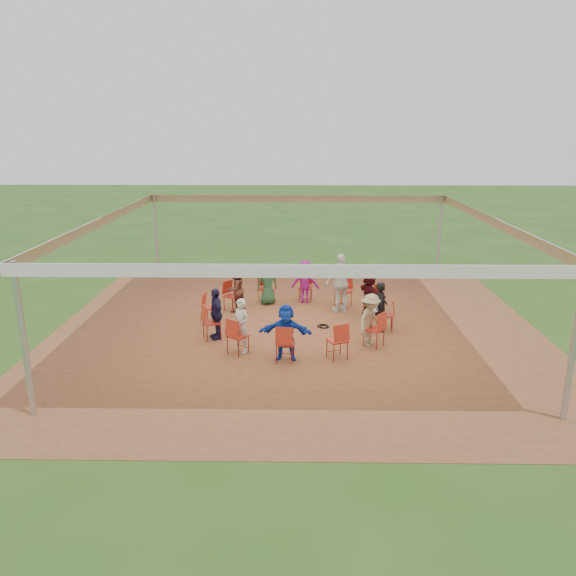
{
  "coord_description": "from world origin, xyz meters",
  "views": [
    {
      "loc": [
        -0.0,
        -14.52,
        5.25
      ],
      "look_at": [
        -0.25,
        0.3,
        1.02
      ],
      "focal_mm": 35.0,
      "sensor_mm": 36.0,
      "label": 1
    }
  ],
  "objects_px": {
    "chair_0": "(385,315)",
    "person_seated_0": "(381,307)",
    "chair_3": "(305,288)",
    "person_seated_4": "(235,289)",
    "chair_4": "(266,289)",
    "standing_person": "(341,283)",
    "chair_7": "(212,322)",
    "chair_11": "(374,330)",
    "person_seated_3": "(268,283)",
    "person_seated_5": "(216,314)",
    "laptop": "(375,308)",
    "chair_5": "(232,296)",
    "chair_2": "(343,292)",
    "person_seated_2": "(305,282)",
    "chair_9": "(285,343)",
    "cable_coil": "(323,326)",
    "person_seated_7": "(286,332)",
    "chair_1": "(373,301)",
    "person_seated_8": "(370,320)",
    "person_seated_6": "(241,326)",
    "chair_8": "(238,336)",
    "chair_10": "(337,341)",
    "chair_6": "(212,308)"
  },
  "relations": [
    {
      "from": "laptop",
      "to": "person_seated_0",
      "type": "bearing_deg",
      "value": -90.0
    },
    {
      "from": "chair_7",
      "to": "chair_11",
      "type": "bearing_deg",
      "value": 60.0
    },
    {
      "from": "chair_8",
      "to": "cable_coil",
      "type": "xyz_separation_m",
      "value": [
        2.15,
        1.9,
        -0.43
      ]
    },
    {
      "from": "chair_10",
      "to": "person_seated_7",
      "type": "distance_m",
      "value": 1.23
    },
    {
      "from": "chair_6",
      "to": "chair_9",
      "type": "distance_m",
      "value": 3.37
    },
    {
      "from": "chair_9",
      "to": "cable_coil",
      "type": "relative_size",
      "value": 2.32
    },
    {
      "from": "person_seated_2",
      "to": "standing_person",
      "type": "bearing_deg",
      "value": 146.16
    },
    {
      "from": "chair_11",
      "to": "standing_person",
      "type": "height_order",
      "value": "standing_person"
    },
    {
      "from": "person_seated_4",
      "to": "chair_5",
      "type": "bearing_deg",
      "value": -90.0
    },
    {
      "from": "person_seated_0",
      "to": "person_seated_2",
      "type": "relative_size",
      "value": 1.0
    },
    {
      "from": "chair_3",
      "to": "person_seated_2",
      "type": "bearing_deg",
      "value": 90.0
    },
    {
      "from": "cable_coil",
      "to": "laptop",
      "type": "xyz_separation_m",
      "value": [
        1.36,
        -0.22,
        0.61
      ]
    },
    {
      "from": "chair_3",
      "to": "person_seated_4",
      "type": "relative_size",
      "value": 0.67
    },
    {
      "from": "chair_5",
      "to": "person_seated_7",
      "type": "height_order",
      "value": "person_seated_7"
    },
    {
      "from": "chair_1",
      "to": "laptop",
      "type": "height_order",
      "value": "chair_1"
    },
    {
      "from": "person_seated_6",
      "to": "person_seated_7",
      "type": "relative_size",
      "value": 1.0
    },
    {
      "from": "chair_1",
      "to": "chair_9",
      "type": "xyz_separation_m",
      "value": [
        -2.45,
        -3.32,
        0.0
      ]
    },
    {
      "from": "chair_2",
      "to": "chair_9",
      "type": "relative_size",
      "value": 1.0
    },
    {
      "from": "person_seated_3",
      "to": "standing_person",
      "type": "height_order",
      "value": "standing_person"
    },
    {
      "from": "chair_4",
      "to": "person_seated_6",
      "type": "relative_size",
      "value": 0.67
    },
    {
      "from": "person_seated_0",
      "to": "person_seated_3",
      "type": "xyz_separation_m",
      "value": [
        -3.15,
        2.33,
        0.0
      ]
    },
    {
      "from": "chair_4",
      "to": "standing_person",
      "type": "height_order",
      "value": "standing_person"
    },
    {
      "from": "chair_3",
      "to": "person_seated_4",
      "type": "bearing_deg",
      "value": 32.56
    },
    {
      "from": "chair_9",
      "to": "chair_11",
      "type": "distance_m",
      "value": 2.38
    },
    {
      "from": "chair_0",
      "to": "person_seated_0",
      "type": "relative_size",
      "value": 0.67
    },
    {
      "from": "chair_9",
      "to": "cable_coil",
      "type": "height_order",
      "value": "chair_9"
    },
    {
      "from": "chair_4",
      "to": "person_seated_5",
      "type": "relative_size",
      "value": 0.67
    },
    {
      "from": "chair_4",
      "to": "person_seated_7",
      "type": "bearing_deg",
      "value": 75.4
    },
    {
      "from": "person_seated_2",
      "to": "person_seated_4",
      "type": "distance_m",
      "value": 2.26
    },
    {
      "from": "chair_5",
      "to": "cable_coil",
      "type": "distance_m",
      "value": 3.04
    },
    {
      "from": "chair_9",
      "to": "person_seated_5",
      "type": "relative_size",
      "value": 0.67
    },
    {
      "from": "chair_9",
      "to": "chair_8",
      "type": "bearing_deg",
      "value": 165.0
    },
    {
      "from": "person_seated_0",
      "to": "chair_1",
      "type": "bearing_deg",
      "value": 9.49
    },
    {
      "from": "person_seated_4",
      "to": "chair_9",
      "type": "bearing_deg",
      "value": 59.15
    },
    {
      "from": "chair_4",
      "to": "chair_7",
      "type": "height_order",
      "value": "same"
    },
    {
      "from": "chair_8",
      "to": "person_seated_8",
      "type": "bearing_deg",
      "value": 46.48
    },
    {
      "from": "person_seated_5",
      "to": "person_seated_7",
      "type": "distance_m",
      "value": 2.26
    },
    {
      "from": "chair_11",
      "to": "person_seated_0",
      "type": "relative_size",
      "value": 0.67
    },
    {
      "from": "chair_5",
      "to": "person_seated_2",
      "type": "height_order",
      "value": "person_seated_2"
    },
    {
      "from": "chair_7",
      "to": "laptop",
      "type": "height_order",
      "value": "chair_7"
    },
    {
      "from": "person_seated_7",
      "to": "person_seated_8",
      "type": "bearing_deg",
      "value": 30.0
    },
    {
      "from": "chair_2",
      "to": "chair_5",
      "type": "relative_size",
      "value": 1.0
    },
    {
      "from": "chair_2",
      "to": "person_seated_5",
      "type": "distance_m",
      "value": 4.49
    },
    {
      "from": "person_seated_4",
      "to": "person_seated_8",
      "type": "xyz_separation_m",
      "value": [
        3.64,
        -2.69,
        0.0
      ]
    },
    {
      "from": "chair_1",
      "to": "person_seated_7",
      "type": "distance_m",
      "value": 4.03
    },
    {
      "from": "person_seated_5",
      "to": "laptop",
      "type": "xyz_separation_m",
      "value": [
        4.16,
        0.67,
        -0.04
      ]
    },
    {
      "from": "chair_1",
      "to": "person_seated_4",
      "type": "xyz_separation_m",
      "value": [
        -4.01,
        0.39,
        0.23
      ]
    },
    {
      "from": "chair_10",
      "to": "person_seated_6",
      "type": "distance_m",
      "value": 2.34
    },
    {
      "from": "chair_2",
      "to": "person_seated_8",
      "type": "xyz_separation_m",
      "value": [
        0.41,
        -3.26,
        0.23
      ]
    },
    {
      "from": "person_seated_7",
      "to": "person_seated_5",
      "type": "bearing_deg",
      "value": 150.0
    }
  ]
}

